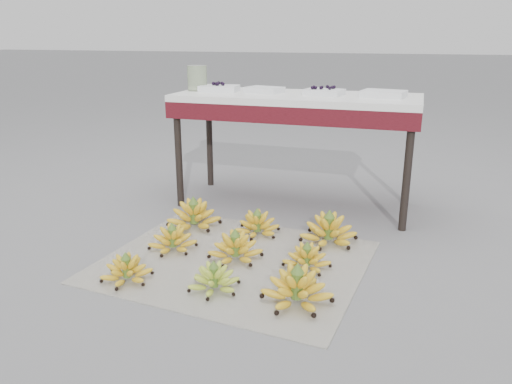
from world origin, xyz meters
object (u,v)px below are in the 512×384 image
(bunch_front_left, at_px, (127,271))
(tray_left, at_px, (264,90))
(bunch_back_right, at_px, (329,231))
(bunch_front_center, at_px, (214,280))
(bunch_mid_left, at_px, (173,240))
(bunch_back_left, at_px, (194,216))
(glass_jar, at_px, (197,78))
(tray_right, at_px, (324,92))
(bunch_mid_right, at_px, (307,259))
(bunch_front_right, at_px, (297,289))
(newspaper_mat, at_px, (234,261))
(tray_far_left, at_px, (219,88))
(tray_far_right, at_px, (384,94))
(bunch_mid_center, at_px, (235,249))
(vendor_table, at_px, (296,108))
(bunch_back_center, at_px, (257,225))

(bunch_front_left, xyz_separation_m, tray_left, (0.25, 1.32, 0.69))
(bunch_back_right, distance_m, tray_left, 1.06)
(bunch_front_center, relative_size, bunch_mid_left, 1.00)
(bunch_mid_left, height_order, bunch_back_left, bunch_back_left)
(glass_jar, bearing_deg, tray_right, -0.09)
(bunch_front_left, distance_m, bunch_mid_right, 0.84)
(bunch_front_right, bearing_deg, bunch_back_left, 138.02)
(tray_left, bearing_deg, newspaper_mat, -81.50)
(tray_right, bearing_deg, tray_far_left, -179.36)
(bunch_front_center, height_order, tray_far_left, tray_far_left)
(bunch_front_right, xyz_separation_m, tray_far_right, (0.21, 1.27, 0.68))
(bunch_front_right, xyz_separation_m, bunch_mid_right, (-0.03, 0.33, -0.01))
(bunch_back_right, distance_m, tray_far_right, 0.92)
(bunch_mid_center, bearing_deg, tray_right, 71.68)
(bunch_mid_right, xyz_separation_m, tray_right, (-0.12, 0.93, 0.69))
(bunch_front_center, xyz_separation_m, bunch_mid_left, (-0.37, 0.33, 0.00))
(bunch_mid_center, xyz_separation_m, glass_jar, (-0.61, 0.94, 0.75))
(bunch_front_right, distance_m, vendor_table, 1.42)
(bunch_mid_center, bearing_deg, bunch_front_right, -43.15)
(bunch_back_right, bearing_deg, tray_far_left, 144.71)
(vendor_table, bearing_deg, bunch_front_left, -109.72)
(tray_far_right, bearing_deg, bunch_back_center, -135.01)
(tray_left, bearing_deg, bunch_front_left, -100.66)
(newspaper_mat, distance_m, bunch_back_right, 0.56)
(tray_far_left, xyz_separation_m, tray_right, (0.69, 0.01, -0.00))
(bunch_mid_center, height_order, bunch_back_left, bunch_back_left)
(bunch_front_left, bearing_deg, tray_far_left, 75.42)
(bunch_mid_left, xyz_separation_m, vendor_table, (0.42, 0.92, 0.59))
(bunch_front_center, relative_size, bunch_front_right, 0.89)
(bunch_mid_center, height_order, tray_far_left, tray_far_left)
(tray_far_right, relative_size, glass_jar, 1.69)
(tray_left, xyz_separation_m, glass_jar, (-0.46, -0.01, 0.06))
(bunch_mid_left, bearing_deg, tray_left, 71.94)
(bunch_back_right, bearing_deg, tray_left, 131.28)
(newspaper_mat, relative_size, bunch_front_left, 4.30)
(bunch_back_left, distance_m, tray_far_left, 0.90)
(bunch_back_center, distance_m, tray_far_left, 1.01)
(bunch_back_center, relative_size, vendor_table, 0.22)
(bunch_back_right, height_order, vendor_table, vendor_table)
(tray_far_left, bearing_deg, bunch_back_center, -52.42)
(bunch_front_right, distance_m, bunch_back_center, 0.77)
(vendor_table, bearing_deg, glass_jar, 179.11)
(bunch_front_center, relative_size, tray_left, 1.08)
(tray_left, bearing_deg, tray_right, -2.35)
(bunch_front_left, height_order, bunch_back_right, bunch_back_right)
(bunch_back_right, relative_size, tray_far_right, 1.15)
(bunch_mid_right, height_order, glass_jar, glass_jar)
(bunch_front_right, xyz_separation_m, bunch_back_left, (-0.78, 0.67, 0.00))
(bunch_mid_center, height_order, tray_far_right, tray_far_right)
(newspaper_mat, distance_m, bunch_front_left, 0.53)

